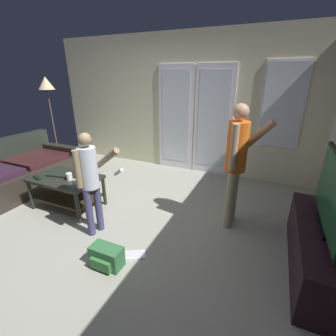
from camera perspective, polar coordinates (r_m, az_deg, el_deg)
ground_plane at (r=3.31m, az=-13.93°, el=-12.98°), size 5.39×4.69×0.02m
wall_back_with_doors at (r=4.76m, az=3.07°, el=14.70°), size 5.39×0.09×2.62m
leather_couch at (r=4.71m, az=-33.56°, el=-1.50°), size 0.99×2.08×0.82m
coffee_table at (r=3.72m, az=-23.32°, el=-3.92°), size 0.95×0.61×0.47m
tv_stand at (r=2.85m, az=32.40°, el=-16.35°), size 0.43×1.47×0.48m
flat_screen_tv at (r=2.56m, az=35.01°, el=-5.37°), size 0.08×1.15×0.71m
person_adult at (r=2.91m, az=16.34°, el=2.53°), size 0.53×0.42×1.55m
person_child at (r=2.83m, az=-18.34°, el=-1.95°), size 0.54×0.34×1.26m
floor_lamp at (r=5.47m, az=-27.24°, el=16.35°), size 0.30×0.30×1.82m
backpack at (r=2.64m, az=-14.72°, el=-20.11°), size 0.33×0.21×0.22m
loose_keyboard at (r=2.76m, az=-10.36°, el=-20.14°), size 0.45×0.33×0.02m
laptop_closed at (r=3.81m, az=-24.56°, el=-1.20°), size 0.37×0.31×0.03m
cup_near_edge at (r=3.31m, az=-21.49°, el=-3.42°), size 0.07×0.07×0.10m
cup_by_laptop at (r=3.54m, az=-22.81°, el=-1.95°), size 0.08×0.08×0.10m
tv_remote_black at (r=3.60m, az=-20.39°, el=-1.93°), size 0.17×0.13×0.02m
dvd_remote_slim at (r=3.81m, az=-29.14°, el=-2.09°), size 0.18×0.10×0.02m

